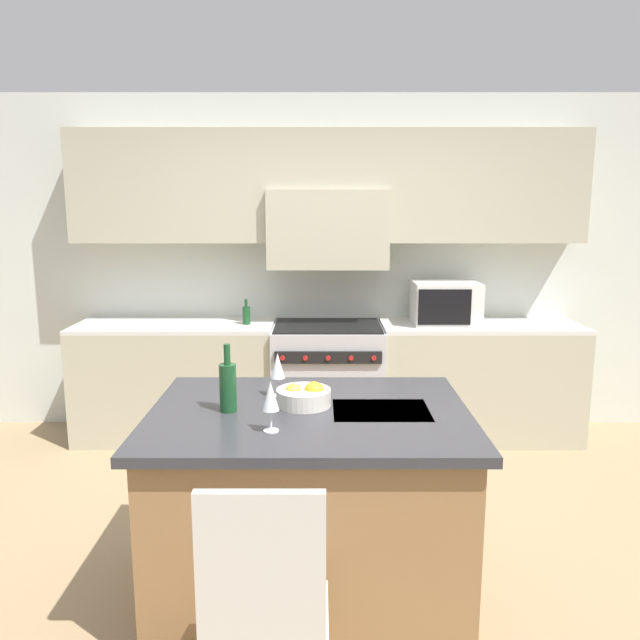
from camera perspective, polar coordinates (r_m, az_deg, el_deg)
The scene contains 12 objects.
ground_plane at distance 3.47m, azimuth 0.99°, elevation -21.65°, with size 10.00×10.00×0.00m, color #997F5B.
back_cabinetry at distance 5.04m, azimuth 0.60°, elevation 7.92°, with size 10.00×0.46×2.70m.
back_counter at distance 4.98m, azimuth 0.61°, elevation -5.55°, with size 3.94×0.62×0.92m.
range_stove at distance 4.96m, azimuth 0.61°, elevation -5.66°, with size 0.85×0.70×0.92m.
microwave at distance 4.94m, azimuth 11.31°, elevation 1.54°, with size 0.51×0.40×0.33m.
kitchen_island at distance 3.04m, azimuth -1.03°, elevation -16.46°, with size 1.45×1.08×0.93m.
island_chair at distance 2.25m, azimuth -5.18°, elevation -24.80°, with size 0.42×0.40×1.01m.
wine_bottle at distance 2.84m, azimuth -8.51°, elevation -5.98°, with size 0.08×0.08×0.31m.
wine_glass_near at distance 2.56m, azimuth -4.63°, elevation -7.07°, with size 0.07×0.07×0.21m.
wine_glass_far at distance 3.02m, azimuth -3.98°, elevation -4.31°, with size 0.07×0.07×0.21m.
fruit_bowl at distance 2.91m, azimuth -1.52°, elevation -6.97°, with size 0.25×0.25×0.11m.
oil_bottle_on_counter at distance 4.87m, azimuth -6.84°, elevation 0.48°, with size 0.06×0.06×0.20m.
Camera 1 is at (-0.06, -2.93, 1.85)m, focal length 35.00 mm.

